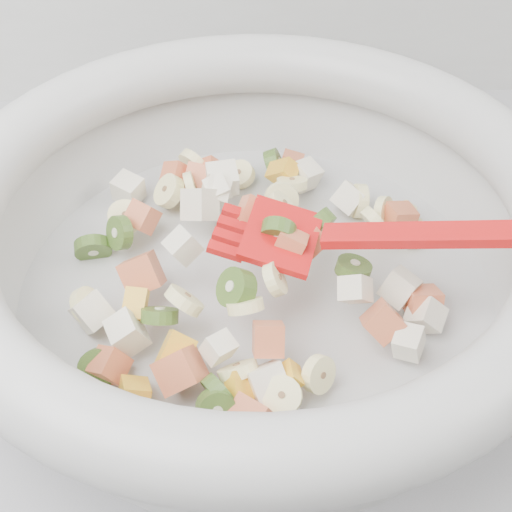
{
  "coord_description": "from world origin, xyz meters",
  "views": [
    {
      "loc": [
        0.03,
        1.03,
        1.32
      ],
      "look_at": [
        0.05,
        1.43,
        0.95
      ],
      "focal_mm": 55.0,
      "sensor_mm": 36.0,
      "label": 1
    }
  ],
  "objects": [
    {
      "name": "mixing_bowl",
      "position": [
        0.05,
        1.43,
        0.97
      ],
      "size": [
        0.44,
        0.43,
        0.12
      ],
      "color": "#BABBB8",
      "rests_on": "counter"
    }
  ]
}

